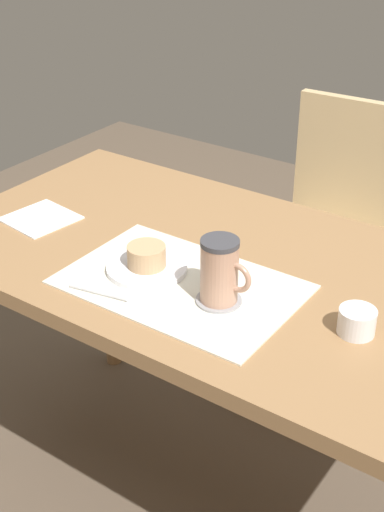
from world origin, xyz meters
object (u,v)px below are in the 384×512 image
object	(u,v)px
dining_table	(229,296)
sugar_bowl	(357,321)
pastry	(146,256)
coffee_mug	(220,271)
wooden_chair	(335,234)
pastry_plate	(147,268)

from	to	relation	value
dining_table	sugar_bowl	world-z (taller)	sugar_bowl
dining_table	pastry	xyz separation A→B (m)	(-0.13, -0.13, 0.12)
pastry	coffee_mug	bearing A→B (deg)	-3.91
wooden_chair	sugar_bowl	xyz separation A→B (m)	(0.38, -0.78, 0.27)
dining_table	sugar_bowl	bearing A→B (deg)	-13.49
dining_table	pastry_plate	xyz separation A→B (m)	(-0.13, -0.13, 0.09)
pastry	coffee_mug	xyz separation A→B (m)	(0.19, -0.01, 0.04)
dining_table	pastry_plate	size ratio (longest dim) A/B	8.01
sugar_bowl	coffee_mug	bearing A→B (deg)	-166.64
coffee_mug	pastry	bearing A→B (deg)	176.09
sugar_bowl	wooden_chair	bearing A→B (deg)	115.84
pastry_plate	coffee_mug	bearing A→B (deg)	-3.91
wooden_chair	pastry_plate	world-z (taller)	wooden_chair
wooden_chair	pastry_plate	bearing A→B (deg)	82.52
pastry_plate	sugar_bowl	bearing A→B (deg)	6.15
pastry	sugar_bowl	size ratio (longest dim) A/B	1.16
wooden_chair	coffee_mug	xyz separation A→B (m)	(0.12, -0.84, 0.32)
wooden_chair	sugar_bowl	size ratio (longest dim) A/B	12.49
dining_table	coffee_mug	world-z (taller)	coffee_mug
dining_table	wooden_chair	bearing A→B (deg)	94.58
pastry_plate	wooden_chair	bearing A→B (deg)	85.14
pastry_plate	pastry	xyz separation A→B (m)	(0.00, 0.00, 0.03)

